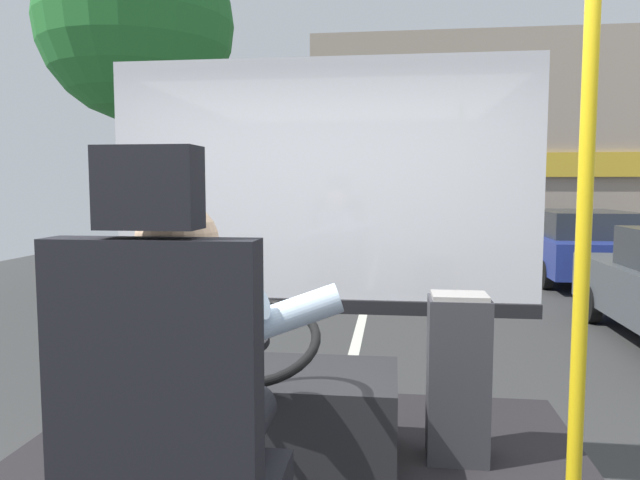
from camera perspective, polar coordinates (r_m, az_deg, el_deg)
name	(u,v)px	position (r m, az deg, el deg)	size (l,w,h in m)	color
ground	(370,288)	(10.78, 4.81, -4.63)	(18.00, 44.00, 0.06)	#363636
driver_seat	(173,461)	(1.58, -13.92, -19.87)	(0.48, 0.48, 1.30)	black
bus_driver	(189,380)	(1.62, -12.51, -13.02)	(0.78, 0.57, 0.74)	black
steering_console	(272,411)	(2.74, -4.62, -16.07)	(1.10, 0.95, 0.76)	black
handrail_pole	(583,254)	(1.87, 23.92, -1.28)	(0.04, 0.04, 2.04)	gold
fare_box	(458,377)	(2.76, 13.09, -12.74)	(0.27, 0.21, 0.75)	#333338
windshield_panel	(322,215)	(3.46, 0.16, 2.42)	(2.50, 0.08, 1.48)	silver
street_tree	(136,25)	(10.60, -17.22, 19.08)	(3.12, 3.12, 5.98)	#4C3828
shop_building	(535,150)	(18.75, 19.95, 8.08)	(12.59, 5.81, 5.70)	gray
parked_car_blue	(578,244)	(12.56, 23.51, -0.35)	(1.91, 4.21, 1.34)	navy
parked_car_black	(529,228)	(17.53, 19.47, 1.09)	(1.99, 4.06, 1.24)	black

